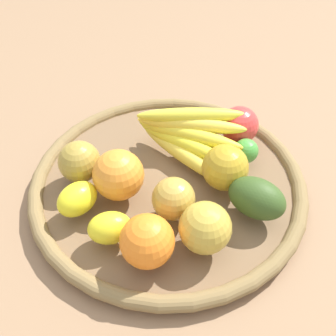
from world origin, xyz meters
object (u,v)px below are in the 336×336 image
(lemon_1, at_px, (77,199))
(lime_0, at_px, (246,151))
(apple_4, at_px, (239,125))
(apple_2, at_px, (205,228))
(apple_0, at_px, (225,168))
(banana_bunch, at_px, (188,134))
(lemon_0, at_px, (110,228))
(orange_0, at_px, (147,241))
(avocado, at_px, (257,198))
(apple_3, at_px, (174,199))
(orange_1, at_px, (118,175))
(apple_1, at_px, (79,162))

(lemon_1, xyz_separation_m, lime_0, (0.17, -0.23, -0.00))
(apple_4, height_order, apple_2, apple_2)
(apple_0, distance_m, banana_bunch, 0.10)
(lemon_0, xyz_separation_m, lemon_1, (0.04, 0.07, 0.00))
(apple_0, height_order, orange_0, same)
(banana_bunch, xyz_separation_m, apple_2, (-0.19, -0.06, -0.00))
(avocado, height_order, orange_0, orange_0)
(apple_0, relative_size, avocado, 0.83)
(apple_4, xyz_separation_m, apple_3, (-0.19, 0.07, -0.00))
(apple_4, relative_size, banana_bunch, 0.35)
(banana_bunch, xyz_separation_m, orange_1, (-0.12, 0.08, 0.00))
(avocado, relative_size, lemon_0, 1.41)
(apple_3, bearing_deg, apple_0, -39.12)
(orange_1, relative_size, lime_0, 1.89)
(orange_1, bearing_deg, banana_bunch, -33.74)
(banana_bunch, xyz_separation_m, orange_0, (-0.23, 0.01, -0.00))
(lemon_1, bearing_deg, apple_3, -78.35)
(apple_0, bearing_deg, apple_4, -4.09)
(apple_0, xyz_separation_m, apple_3, (-0.08, 0.06, -0.00))
(apple_1, distance_m, banana_bunch, 0.19)
(apple_3, height_order, orange_1, orange_1)
(apple_1, height_order, apple_0, apple_0)
(orange_1, relative_size, apple_2, 1.08)
(apple_4, distance_m, lemon_0, 0.30)
(orange_1, xyz_separation_m, orange_0, (-0.10, -0.08, -0.00))
(lime_0, bearing_deg, orange_0, 154.93)
(apple_1, relative_size, apple_0, 0.92)
(orange_0, bearing_deg, apple_1, 50.79)
(lemon_0, bearing_deg, lemon_1, 60.15)
(lemon_1, distance_m, apple_2, 0.20)
(lime_0, bearing_deg, apple_4, 20.87)
(lemon_1, xyz_separation_m, orange_0, (-0.06, -0.13, 0.01))
(lime_0, bearing_deg, apple_1, 112.65)
(banana_bunch, height_order, avocado, banana_bunch)
(banana_bunch, bearing_deg, apple_3, -176.23)
(apple_1, distance_m, orange_0, 0.19)
(lemon_0, distance_m, lime_0, 0.27)
(apple_3, bearing_deg, lemon_1, 101.65)
(apple_1, bearing_deg, lime_0, -67.35)
(apple_0, height_order, apple_2, same)
(orange_1, bearing_deg, lime_0, -55.81)
(apple_2, bearing_deg, orange_0, 120.15)
(banana_bunch, distance_m, apple_2, 0.20)
(lemon_0, bearing_deg, avocado, -62.74)
(apple_0, height_order, lemon_0, apple_0)
(apple_0, distance_m, orange_1, 0.17)
(apple_4, height_order, orange_1, orange_1)
(apple_4, height_order, apple_0, apple_0)
(apple_0, distance_m, lemon_0, 0.20)
(apple_0, xyz_separation_m, banana_bunch, (0.06, 0.07, 0.00))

